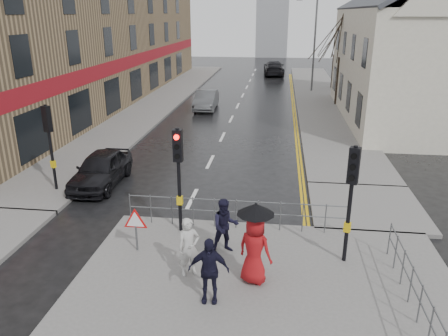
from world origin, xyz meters
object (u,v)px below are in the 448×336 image
(pedestrian_a, at_px, (189,247))
(pedestrian_d, at_px, (209,270))
(pedestrian_b, at_px, (225,226))
(car_mid, at_px, (206,100))
(pedestrian_with_umbrella, at_px, (255,241))
(car_parked, at_px, (101,169))

(pedestrian_a, relative_size, pedestrian_d, 0.96)
(pedestrian_b, height_order, car_mid, pedestrian_b)
(pedestrian_d, distance_m, car_mid, 23.05)
(pedestrian_b, distance_m, pedestrian_d, 2.35)
(pedestrian_b, distance_m, pedestrian_with_umbrella, 1.71)
(pedestrian_with_umbrella, height_order, pedestrian_d, pedestrian_with_umbrella)
(pedestrian_a, xyz_separation_m, car_parked, (-4.99, 6.22, -0.25))
(pedestrian_b, bearing_deg, pedestrian_d, -111.89)
(pedestrian_a, xyz_separation_m, pedestrian_with_umbrella, (1.74, -0.12, 0.36))
(pedestrian_with_umbrella, xyz_separation_m, pedestrian_d, (-1.04, -0.95, -0.32))
(pedestrian_with_umbrella, relative_size, car_mid, 0.53)
(pedestrian_a, bearing_deg, pedestrian_b, 30.96)
(pedestrian_d, xyz_separation_m, car_mid, (-3.88, 22.72, -0.30))
(car_mid, bearing_deg, pedestrian_with_umbrella, -78.83)
(pedestrian_b, bearing_deg, pedestrian_with_umbrella, -75.61)
(pedestrian_b, distance_m, car_mid, 20.76)
(pedestrian_with_umbrella, bearing_deg, pedestrian_d, -137.61)
(car_parked, bearing_deg, car_mid, 82.63)
(pedestrian_a, relative_size, car_mid, 0.39)
(pedestrian_b, height_order, pedestrian_d, pedestrian_d)
(pedestrian_b, xyz_separation_m, car_parked, (-5.79, 4.94, -0.27))
(pedestrian_a, xyz_separation_m, pedestrian_d, (0.70, -1.06, 0.03))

